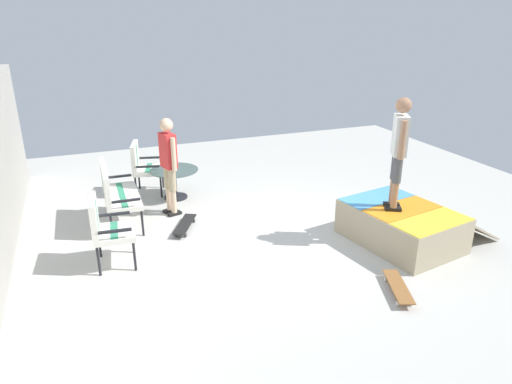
{
  "coord_description": "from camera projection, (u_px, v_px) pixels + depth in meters",
  "views": [
    {
      "loc": [
        -6.17,
        2.8,
        3.35
      ],
      "look_at": [
        0.21,
        0.31,
        0.7
      ],
      "focal_mm": 32.79,
      "sensor_mm": 36.0,
      "label": 1
    }
  ],
  "objects": [
    {
      "name": "ground_plane",
      "position": [
        279.0,
        237.0,
        7.54
      ],
      "size": [
        12.0,
        12.0,
        0.1
      ],
      "primitive_type": "cube",
      "color": "beige"
    },
    {
      "name": "skate_ramp",
      "position": [
        402.0,
        225.0,
        7.19
      ],
      "size": [
        1.95,
        2.21,
        0.57
      ],
      "color": "tan",
      "rests_on": "ground_plane"
    },
    {
      "name": "patio_bench",
      "position": [
        114.0,
        190.0,
        7.66
      ],
      "size": [
        1.26,
        0.57,
        1.02
      ],
      "color": "black",
      "rests_on": "ground_plane"
    },
    {
      "name": "patio_chair_near_house",
      "position": [
        142.0,
        164.0,
        9.01
      ],
      "size": [
        0.73,
        0.68,
        1.02
      ],
      "color": "black",
      "rests_on": "ground_plane"
    },
    {
      "name": "patio_chair_by_wall",
      "position": [
        105.0,
        225.0,
        6.41
      ],
      "size": [
        0.66,
        0.6,
        1.02
      ],
      "color": "black",
      "rests_on": "ground_plane"
    },
    {
      "name": "patio_table",
      "position": [
        175.0,
        178.0,
        8.86
      ],
      "size": [
        0.9,
        0.9,
        0.57
      ],
      "color": "black",
      "rests_on": "ground_plane"
    },
    {
      "name": "person_watching",
      "position": [
        169.0,
        159.0,
        7.95
      ],
      "size": [
        0.46,
        0.31,
        1.71
      ],
      "color": "black",
      "rests_on": "ground_plane"
    },
    {
      "name": "person_skater",
      "position": [
        399.0,
        146.0,
        6.72
      ],
      "size": [
        0.43,
        0.34,
        1.67
      ],
      "color": "black",
      "rests_on": "skate_ramp"
    },
    {
      "name": "skateboard_by_bench",
      "position": [
        185.0,
        224.0,
        7.67
      ],
      "size": [
        0.8,
        0.55,
        0.1
      ],
      "color": "black",
      "rests_on": "ground_plane"
    },
    {
      "name": "skateboard_spare",
      "position": [
        398.0,
        287.0,
        5.93
      ],
      "size": [
        0.82,
        0.48,
        0.1
      ],
      "color": "brown",
      "rests_on": "ground_plane"
    }
  ]
}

